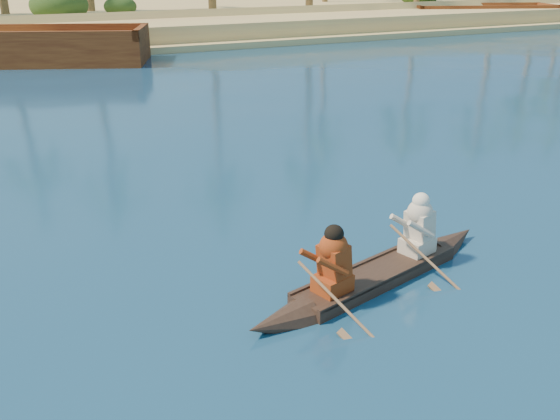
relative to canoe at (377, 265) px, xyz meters
name	(u,v)px	position (x,y,z in m)	size (l,w,h in m)	color
ground	(542,151)	(8.00, 4.00, -0.27)	(160.00, 160.00, 0.00)	navy
sandy_embankment	(122,10)	(8.00, 50.89, 0.26)	(150.00, 51.00, 1.50)	#D3C377
shrub_cluster	(175,15)	(8.00, 35.50, 0.93)	(100.00, 6.00, 2.40)	#223513
canoe	(377,265)	(0.00, 0.00, 0.00)	(5.08, 1.92, 1.40)	#37271E
barge_mid	(21,49)	(-2.68, 26.00, 0.42)	(12.41, 8.06, 1.97)	brown
barge_right	(481,16)	(31.07, 31.00, 0.36)	(11.37, 7.24, 1.80)	brown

